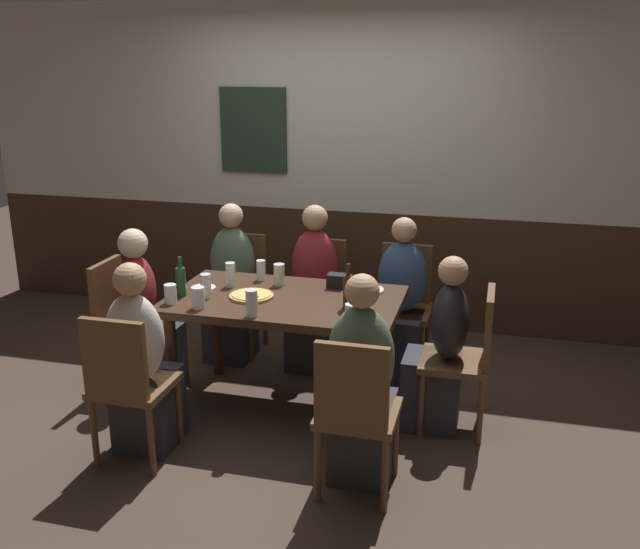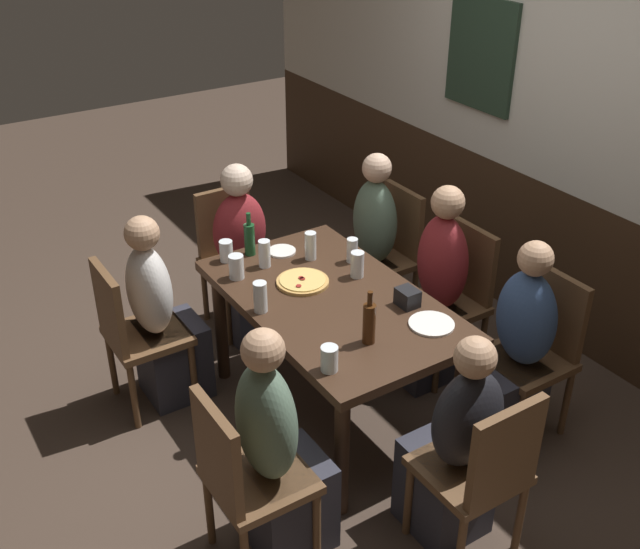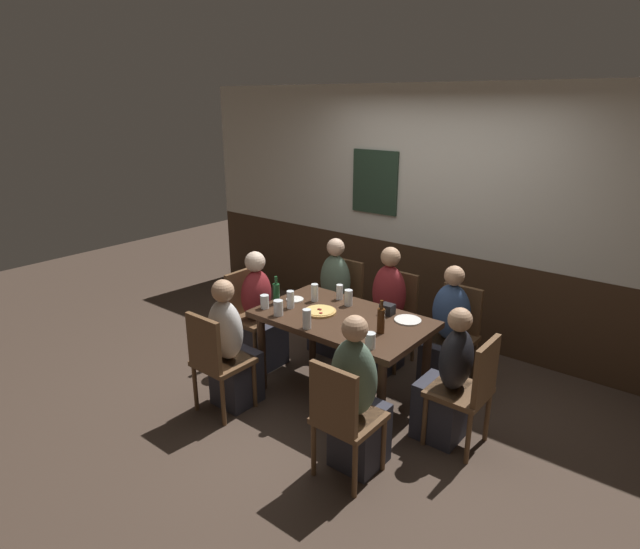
% 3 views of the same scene
% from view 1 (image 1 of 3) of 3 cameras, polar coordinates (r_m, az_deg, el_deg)
% --- Properties ---
extents(ground_plane, '(12.00, 12.00, 0.00)m').
position_cam_1_polar(ground_plane, '(4.62, -2.76, -10.59)').
color(ground_plane, '#423328').
extents(wall_back, '(6.40, 0.13, 2.60)m').
position_cam_1_polar(wall_back, '(5.74, 1.95, 8.70)').
color(wall_back, '#3D2819').
rests_on(wall_back, ground_plane).
extents(dining_table, '(1.42, 0.85, 0.74)m').
position_cam_1_polar(dining_table, '(4.35, -2.88, -3.03)').
color(dining_table, '#382316').
rests_on(dining_table, ground_plane).
extents(chair_mid_far, '(0.40, 0.40, 0.88)m').
position_cam_1_polar(chair_mid_far, '(5.17, -0.07, -1.47)').
color(chair_mid_far, brown).
rests_on(chair_mid_far, ground_plane).
extents(chair_right_far, '(0.40, 0.40, 0.88)m').
position_cam_1_polar(chair_right_far, '(5.05, 6.82, -2.04)').
color(chair_right_far, brown).
rests_on(chair_right_far, ground_plane).
extents(chair_head_west, '(0.40, 0.40, 0.88)m').
position_cam_1_polar(chair_head_west, '(4.85, -15.70, -3.43)').
color(chair_head_west, brown).
rests_on(chair_head_west, ground_plane).
extents(chair_left_far, '(0.40, 0.40, 0.88)m').
position_cam_1_polar(chair_left_far, '(5.35, -6.57, -0.92)').
color(chair_left_far, brown).
rests_on(chair_left_far, ground_plane).
extents(chair_head_east, '(0.40, 0.40, 0.88)m').
position_cam_1_polar(chair_head_east, '(4.23, 11.97, -6.22)').
color(chair_head_east, brown).
rests_on(chair_head_east, ground_plane).
extents(chair_left_near, '(0.40, 0.40, 0.88)m').
position_cam_1_polar(chair_left_near, '(3.94, -15.42, -8.29)').
color(chair_left_near, brown).
rests_on(chair_left_near, ground_plane).
extents(chair_right_near, '(0.40, 0.40, 0.88)m').
position_cam_1_polar(chair_right_near, '(3.52, 2.90, -10.83)').
color(chair_right_near, brown).
rests_on(chair_right_near, ground_plane).
extents(person_mid_far, '(0.34, 0.37, 1.18)m').
position_cam_1_polar(person_mid_far, '(5.02, -0.54, -2.08)').
color(person_mid_far, '#2D2D38').
rests_on(person_mid_far, ground_plane).
extents(person_right_far, '(0.34, 0.37, 1.12)m').
position_cam_1_polar(person_right_far, '(4.91, 6.54, -2.96)').
color(person_right_far, '#2D2D38').
rests_on(person_right_far, ground_plane).
extents(person_head_west, '(0.37, 0.34, 1.11)m').
position_cam_1_polar(person_head_west, '(4.78, -13.97, -3.95)').
color(person_head_west, '#2D2D38').
rests_on(person_head_west, ground_plane).
extents(person_left_far, '(0.34, 0.37, 1.15)m').
position_cam_1_polar(person_left_far, '(5.21, -7.20, -1.60)').
color(person_left_far, '#2D2D38').
rests_on(person_left_far, ground_plane).
extents(person_head_east, '(0.37, 0.34, 1.07)m').
position_cam_1_polar(person_head_east, '(4.26, 9.69, -6.66)').
color(person_head_east, '#2D2D38').
rests_on(person_head_east, ground_plane).
extents(person_left_near, '(0.34, 0.37, 1.12)m').
position_cam_1_polar(person_left_near, '(4.08, -14.26, -7.72)').
color(person_left_near, '#2D2D38').
rests_on(person_left_near, ground_plane).
extents(person_right_near, '(0.34, 0.37, 1.16)m').
position_cam_1_polar(person_right_near, '(3.67, 3.42, -9.85)').
color(person_right_near, '#2D2D38').
rests_on(person_right_near, ground_plane).
extents(pizza, '(0.27, 0.27, 0.03)m').
position_cam_1_polar(pizza, '(4.33, -5.60, -1.72)').
color(pizza, tan).
rests_on(pizza, dining_table).
extents(pint_glass_stout, '(0.07, 0.07, 0.12)m').
position_cam_1_polar(pint_glass_stout, '(4.30, -12.06, -1.65)').
color(pint_glass_stout, silver).
rests_on(pint_glass_stout, dining_table).
extents(pint_glass_pale, '(0.06, 0.06, 0.15)m').
position_cam_1_polar(pint_glass_pale, '(4.35, -9.26, -1.06)').
color(pint_glass_pale, silver).
rests_on(pint_glass_pale, dining_table).
extents(highball_clear, '(0.08, 0.08, 0.13)m').
position_cam_1_polar(highball_clear, '(4.18, -9.88, -1.99)').
color(highball_clear, silver).
rests_on(highball_clear, dining_table).
extents(beer_glass_tall, '(0.07, 0.07, 0.14)m').
position_cam_1_polar(beer_glass_tall, '(4.54, -3.34, -0.12)').
color(beer_glass_tall, silver).
rests_on(beer_glass_tall, dining_table).
extents(beer_glass_half, '(0.06, 0.06, 0.14)m').
position_cam_1_polar(beer_glass_half, '(4.65, -4.82, 0.26)').
color(beer_glass_half, silver).
rests_on(beer_glass_half, dining_table).
extents(tumbler_water, '(0.08, 0.08, 0.12)m').
position_cam_1_polar(tumbler_water, '(3.88, 2.60, -3.35)').
color(tumbler_water, silver).
rests_on(tumbler_water, dining_table).
extents(pint_glass_amber, '(0.07, 0.07, 0.16)m').
position_cam_1_polar(pint_glass_amber, '(4.00, -5.58, -2.43)').
color(pint_glass_amber, silver).
rests_on(pint_glass_amber, dining_table).
extents(tumbler_short, '(0.06, 0.06, 0.16)m').
position_cam_1_polar(tumbler_short, '(4.54, -7.29, -0.08)').
color(tumbler_short, silver).
rests_on(tumbler_short, dining_table).
extents(beer_bottle_green, '(0.06, 0.06, 0.25)m').
position_cam_1_polar(beer_bottle_green, '(4.40, -11.24, -0.49)').
color(beer_bottle_green, '#194723').
rests_on(beer_bottle_green, dining_table).
extents(beer_bottle_brown, '(0.06, 0.06, 0.27)m').
position_cam_1_polar(beer_bottle_brown, '(4.12, 2.30, -1.28)').
color(beer_bottle_brown, '#42230F').
rests_on(beer_bottle_brown, dining_table).
extents(plate_white_large, '(0.22, 0.22, 0.01)m').
position_cam_1_polar(plate_white_large, '(4.45, 3.81, -1.24)').
color(plate_white_large, white).
rests_on(plate_white_large, dining_table).
extents(plate_white_small, '(0.16, 0.16, 0.01)m').
position_cam_1_polar(plate_white_small, '(4.54, -9.47, -1.09)').
color(plate_white_small, white).
rests_on(plate_white_small, dining_table).
extents(condiment_caddy, '(0.11, 0.09, 0.09)m').
position_cam_1_polar(condiment_caddy, '(4.49, 1.32, -0.51)').
color(condiment_caddy, black).
rests_on(condiment_caddy, dining_table).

